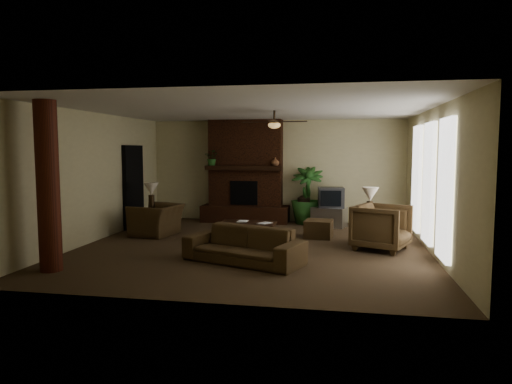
% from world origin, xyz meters
% --- Properties ---
extents(room_shell, '(7.00, 7.00, 7.00)m').
position_xyz_m(room_shell, '(0.00, 0.00, 1.40)').
color(room_shell, '#4C3926').
rests_on(room_shell, ground).
extents(fireplace, '(2.40, 0.70, 2.80)m').
position_xyz_m(fireplace, '(-0.80, 3.22, 1.16)').
color(fireplace, '#422011').
rests_on(fireplace, ground).
extents(windows, '(0.08, 3.65, 2.35)m').
position_xyz_m(windows, '(3.45, 0.20, 1.35)').
color(windows, white).
rests_on(windows, ground).
extents(log_column, '(0.36, 0.36, 2.80)m').
position_xyz_m(log_column, '(-2.95, -2.40, 1.40)').
color(log_column, '#582416').
rests_on(log_column, ground).
extents(doorway, '(0.10, 1.00, 2.10)m').
position_xyz_m(doorway, '(-3.44, 1.80, 1.05)').
color(doorway, black).
rests_on(doorway, ground).
extents(ceiling_fan, '(1.35, 1.35, 0.37)m').
position_xyz_m(ceiling_fan, '(0.40, 0.30, 2.53)').
color(ceiling_fan, '#312416').
rests_on(ceiling_fan, ceiling).
extents(sofa, '(2.22, 1.33, 0.84)m').
position_xyz_m(sofa, '(0.08, -1.30, 0.42)').
color(sofa, '#4B3720').
rests_on(sofa, ground).
extents(armchair_left, '(0.87, 1.19, 0.96)m').
position_xyz_m(armchair_left, '(-2.45, 0.89, 0.48)').
color(armchair_left, '#4B3720').
rests_on(armchair_left, ground).
extents(armchair_right, '(1.23, 1.26, 1.00)m').
position_xyz_m(armchair_right, '(2.59, 0.19, 0.50)').
color(armchair_right, '#4B3720').
rests_on(armchair_right, ground).
extents(coffee_table, '(1.20, 0.70, 0.43)m').
position_xyz_m(coffee_table, '(-0.20, 0.47, 0.37)').
color(coffee_table, black).
rests_on(coffee_table, ground).
extents(ottoman, '(0.66, 0.66, 0.40)m').
position_xyz_m(ottoman, '(1.30, 1.25, 0.20)').
color(ottoman, '#4B3720').
rests_on(ottoman, ground).
extents(tv_stand, '(0.96, 0.73, 0.50)m').
position_xyz_m(tv_stand, '(1.50, 2.80, 0.25)').
color(tv_stand, '#B6B7B9').
rests_on(tv_stand, ground).
extents(tv, '(0.70, 0.59, 0.52)m').
position_xyz_m(tv, '(1.54, 2.81, 0.76)').
color(tv, '#343436').
rests_on(tv, tv_stand).
extents(floor_vase, '(0.34, 0.34, 0.77)m').
position_xyz_m(floor_vase, '(0.82, 3.15, 0.43)').
color(floor_vase, '#30251A').
rests_on(floor_vase, ground).
extents(floor_plant, '(0.90, 1.55, 0.86)m').
position_xyz_m(floor_plant, '(0.89, 3.15, 0.43)').
color(floor_plant, '#2A5C25').
rests_on(floor_plant, ground).
extents(side_table_left, '(0.62, 0.62, 0.55)m').
position_xyz_m(side_table_left, '(-2.74, 1.25, 0.28)').
color(side_table_left, black).
rests_on(side_table_left, ground).
extents(lamp_left, '(0.46, 0.46, 0.65)m').
position_xyz_m(lamp_left, '(-2.73, 1.27, 1.00)').
color(lamp_left, '#312416').
rests_on(lamp_left, side_table_left).
extents(side_table_right, '(0.54, 0.54, 0.55)m').
position_xyz_m(side_table_right, '(2.44, 0.88, 0.28)').
color(side_table_right, black).
rests_on(side_table_right, ground).
extents(lamp_right, '(0.37, 0.37, 0.65)m').
position_xyz_m(lamp_right, '(2.39, 0.86, 1.00)').
color(lamp_right, '#312416').
rests_on(lamp_right, side_table_right).
extents(mantel_plant, '(0.49, 0.51, 0.33)m').
position_xyz_m(mantel_plant, '(-1.67, 2.99, 1.72)').
color(mantel_plant, '#2A5C25').
rests_on(mantel_plant, fireplace).
extents(mantel_vase, '(0.24, 0.25, 0.22)m').
position_xyz_m(mantel_vase, '(0.06, 2.99, 1.67)').
color(mantel_vase, brown).
rests_on(mantel_vase, fireplace).
extents(book_a, '(0.22, 0.04, 0.29)m').
position_xyz_m(book_a, '(-0.42, 0.49, 0.57)').
color(book_a, '#999999').
rests_on(book_a, coffee_table).
extents(book_b, '(0.19, 0.13, 0.29)m').
position_xyz_m(book_b, '(0.11, 0.40, 0.58)').
color(book_b, '#999999').
rests_on(book_b, coffee_table).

